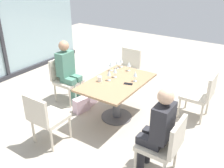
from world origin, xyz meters
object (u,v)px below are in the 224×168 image
object	(u,v)px
chair_far_right	(128,66)
cell_phone_on_table	(128,84)
chair_front_right	(201,93)
handbag_0	(81,105)
coffee_cup	(100,79)
person_near_window	(68,69)
handbag_2	(90,98)
wine_glass_6	(129,64)
dining_table_main	(117,90)
wine_glass_0	(109,73)
wine_glass_1	(135,74)
chair_far_left	(45,116)
wine_glass_2	(115,70)
chair_front_left	(165,144)
person_front_left	(158,127)
wine_glass_5	(117,62)
wine_glass_4	(111,64)
chair_near_window	(65,77)
wine_glass_3	(121,61)

from	to	relation	value
chair_far_right	cell_phone_on_table	distance (m)	1.42
chair_front_right	handbag_0	xyz separation A→B (m)	(-1.02, 1.92, -0.36)
coffee_cup	person_near_window	bearing A→B (deg)	79.64
coffee_cup	handbag_2	world-z (taller)	coffee_cup
wine_glass_6	chair_far_right	bearing A→B (deg)	31.36
dining_table_main	chair_front_right	xyz separation A→B (m)	(0.82, -1.25, -0.06)
wine_glass_0	wine_glass_1	bearing A→B (deg)	-60.88
chair_far_left	wine_glass_2	distance (m)	1.44
chair_front_left	person_front_left	xyz separation A→B (m)	(0.00, 0.11, 0.20)
dining_table_main	wine_glass_5	world-z (taller)	wine_glass_5
chair_front_right	wine_glass_5	bearing A→B (deg)	101.37
cell_phone_on_table	chair_far_right	bearing A→B (deg)	14.45
wine_glass_4	cell_phone_on_table	distance (m)	0.67
chair_far_left	coffee_cup	bearing A→B (deg)	-13.30
dining_table_main	chair_far_right	xyz separation A→B (m)	(1.22, 0.49, -0.06)
chair_front_right	wine_glass_6	size ratio (longest dim) A/B	4.70
chair_near_window	wine_glass_0	xyz separation A→B (m)	(-0.04, -1.11, 0.37)
chair_front_right	cell_phone_on_table	bearing A→B (deg)	128.27
wine_glass_1	wine_glass_5	size ratio (longest dim) A/B	1.00
chair_far_right	coffee_cup	xyz separation A→B (m)	(-1.38, -0.25, 0.28)
chair_front_right	wine_glass_6	world-z (taller)	wine_glass_6
wine_glass_0	wine_glass_5	xyz separation A→B (m)	(0.55, 0.18, 0.00)
person_near_window	handbag_0	xyz separation A→B (m)	(-0.20, -0.46, -0.56)
wine_glass_4	coffee_cup	world-z (taller)	wine_glass_4
chair_front_right	wine_glass_6	bearing A→B (deg)	102.71
chair_near_window	handbag_2	world-z (taller)	chair_near_window
wine_glass_2	handbag_0	size ratio (longest dim) A/B	0.62
handbag_2	person_near_window	bearing A→B (deg)	97.62
wine_glass_0	chair_far_right	bearing A→B (deg)	15.93
handbag_0	coffee_cup	bearing A→B (deg)	-74.08
chair_far_right	chair_front_right	bearing A→B (deg)	-102.88
wine_glass_5	wine_glass_1	bearing A→B (deg)	-120.14
cell_phone_on_table	handbag_0	bearing A→B (deg)	86.95
person_near_window	wine_glass_5	xyz separation A→B (m)	(0.51, -0.83, 0.16)
handbag_0	handbag_2	xyz separation A→B (m)	(0.31, 0.03, 0.00)
cell_phone_on_table	handbag_2	world-z (taller)	cell_phone_on_table
wine_glass_3	wine_glass_4	bearing A→B (deg)	167.40
person_front_left	wine_glass_5	world-z (taller)	person_front_left
person_near_window	wine_glass_6	xyz separation A→B (m)	(0.52, -1.07, 0.16)
chair_front_right	handbag_0	world-z (taller)	chair_front_right
wine_glass_2	wine_glass_4	bearing A→B (deg)	47.22
chair_far_right	wine_glass_2	distance (m)	1.21
chair_front_left	wine_glass_4	size ratio (longest dim) A/B	4.70
dining_table_main	person_front_left	world-z (taller)	person_front_left
dining_table_main	wine_glass_0	size ratio (longest dim) A/B	7.41
cell_phone_on_table	handbag_0	distance (m)	1.09
wine_glass_1	wine_glass_3	distance (m)	0.70
chair_front_right	coffee_cup	xyz separation A→B (m)	(-0.98, 1.49, 0.28)
wine_glass_1	cell_phone_on_table	xyz separation A→B (m)	(-0.16, 0.04, -0.13)
chair_front_left	handbag_2	xyz separation A→B (m)	(0.94, 1.95, -0.36)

